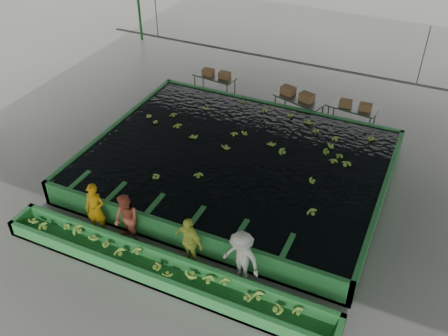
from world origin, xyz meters
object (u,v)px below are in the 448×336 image
at_px(worker_a, 95,209).
at_px(packing_table_mid, 298,109).
at_px(worker_c, 189,241).
at_px(worker_d, 241,258).
at_px(worker_b, 127,220).
at_px(flotation_tank, 236,165).
at_px(box_stack_right, 355,108).
at_px(sorting_trough, 161,270).
at_px(box_stack_left, 216,77).
at_px(packing_table_left, 215,85).
at_px(box_stack_mid, 297,97).
at_px(packing_table_right, 351,117).

xyz_separation_m(worker_a, packing_table_mid, (3.44, 8.93, -0.40)).
relative_size(worker_c, packing_table_mid, 0.80).
height_order(worker_d, packing_table_mid, worker_d).
relative_size(worker_b, worker_d, 0.98).
xyz_separation_m(flotation_tank, worker_d, (2.03, -4.30, 0.42)).
distance_m(worker_c, box_stack_right, 9.58).
distance_m(worker_c, worker_d, 1.58).
xyz_separation_m(sorting_trough, box_stack_left, (-3.23, 10.30, 0.61)).
relative_size(flotation_tank, worker_c, 6.04).
relative_size(worker_d, packing_table_mid, 0.84).
xyz_separation_m(worker_c, packing_table_mid, (0.30, 8.93, -0.36)).
bearing_deg(box_stack_right, worker_c, -105.12).
bearing_deg(packing_table_mid, packing_table_left, 171.90).
bearing_deg(worker_d, sorting_trough, -146.47).
xyz_separation_m(sorting_trough, worker_c, (0.45, 0.80, 0.58)).
xyz_separation_m(worker_d, box_stack_right, (0.92, 9.25, -0.01)).
relative_size(worker_a, packing_table_left, 0.92).
distance_m(worker_c, box_stack_left, 10.18).
bearing_deg(box_stack_left, worker_a, -86.73).
bearing_deg(box_stack_left, packing_table_left, 170.98).
height_order(sorting_trough, worker_c, worker_c).
height_order(worker_b, box_stack_mid, worker_b).
bearing_deg(sorting_trough, worker_d, 21.53).
height_order(sorting_trough, worker_b, worker_b).
distance_m(worker_b, packing_table_left, 9.68).
height_order(flotation_tank, packing_table_mid, packing_table_mid).
bearing_deg(packing_table_left, worker_b, -79.65).
distance_m(packing_table_mid, box_stack_mid, 0.49).
height_order(flotation_tank, worker_b, worker_b).
bearing_deg(packing_table_left, worker_a, -86.17).
relative_size(sorting_trough, packing_table_right, 5.27).
relative_size(worker_c, box_stack_mid, 1.14).
xyz_separation_m(worker_d, packing_table_mid, (-1.28, 8.93, -0.40)).
distance_m(sorting_trough, worker_b, 1.88).
bearing_deg(box_stack_left, flotation_tank, -58.11).
bearing_deg(flotation_tank, box_stack_mid, 82.41).
bearing_deg(worker_d, flotation_tank, 127.25).
bearing_deg(sorting_trough, box_stack_mid, 86.34).
bearing_deg(packing_table_mid, worker_d, -81.86).
distance_m(sorting_trough, box_stack_right, 10.49).
bearing_deg(worker_c, box_stack_left, 125.78).
bearing_deg(worker_b, box_stack_mid, 99.10).
xyz_separation_m(flotation_tank, worker_a, (-2.69, -4.30, 0.42)).
distance_m(flotation_tank, worker_b, 4.60).
xyz_separation_m(worker_a, box_stack_right, (5.64, 9.25, -0.00)).
xyz_separation_m(packing_table_mid, box_stack_right, (2.20, 0.32, 0.40)).
distance_m(packing_table_mid, box_stack_right, 2.26).
height_order(sorting_trough, packing_table_right, packing_table_right).
bearing_deg(packing_table_mid, worker_a, -111.06).
relative_size(worker_b, worker_c, 1.03).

